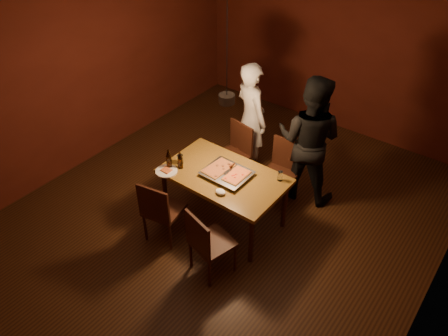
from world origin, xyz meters
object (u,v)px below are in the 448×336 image
Objects in this scene: chair_far_right at (283,166)px; chair_near_left at (159,207)px; pendant_lamp at (227,98)px; plate_slice at (166,171)px; pizza_tray at (227,174)px; beer_bottle_b at (180,160)px; dining_table at (224,179)px; chair_far_left at (236,148)px; beer_bottle_a at (169,159)px; diner_white at (251,119)px; diner_dark at (309,140)px; chair_near_right at (206,239)px.

chair_far_right is 1.74m from chair_near_left.
chair_near_left is at bearing -115.19° from pendant_lamp.
plate_slice is at bearing 48.71° from chair_far_right.
pizza_tray is 0.60m from beer_bottle_b.
dining_table is 3.08× the size of chair_far_left.
dining_table is 5.77× the size of beer_bottle_a.
diner_white is (0.22, 1.45, -0.04)m from beer_bottle_a.
plate_slice reaches higher than dining_table.
chair_far_right is at bearing 72.79° from pizza_tray.
plate_slice is 0.15× the size of diner_dark.
chair_far_right is at bearing 67.99° from dining_table.
diner_dark is at bearing 52.73° from plate_slice.
plate_slice is at bearing -147.37° from dining_table.
chair_near_left reaches higher than pizza_tray.
chair_far_right is at bearing 52.57° from plate_slice.
dining_table is 5.57× the size of plate_slice.
beer_bottle_a is at bearing -147.75° from beer_bottle_b.
beer_bottle_b is (-0.55, -0.23, 0.09)m from pizza_tray.
dining_table is 3.05× the size of chair_near_left.
chair_far_right is 0.92m from pizza_tray.
diner_white is (-0.01, 1.90, 0.30)m from chair_near_left.
pizza_tray is at bearing 31.59° from plate_slice.
diner_white is at bearing 109.29° from dining_table.
plate_slice is at bearing -142.60° from pendant_lamp.
pizza_tray is 2.04× the size of plate_slice.
chair_near_left reaches higher than dining_table.
diner_dark is at bearing -151.63° from chair_far_left.
diner_dark is 1.47m from pendant_lamp.
chair_far_left is at bearing 79.37° from chair_near_left.
chair_far_right is 1.53m from beer_bottle_a.
chair_near_right is at bearing 87.27° from chair_far_right.
pizza_tray is 2.12× the size of beer_bottle_a.
diner_dark reaches higher than dining_table.
chair_far_right reaches higher than plate_slice.
chair_far_left is 1.07m from beer_bottle_b.
beer_bottle_b reaches higher than chair_near_right.
chair_near_right is (0.03, -1.65, 0.00)m from chair_far_right.
beer_bottle_a reaches higher than dining_table.
pendant_lamp is at bearing 134.21° from pizza_tray.
diner_white is 0.94× the size of diner_dark.
diner_dark is (0.94, 0.31, 0.35)m from chair_far_left.
chair_far_right is 0.29× the size of diner_white.
pizza_tray is at bearing 24.34° from beer_bottle_a.
pendant_lamp reaches higher than chair_near_right.
chair_near_left is at bearing 113.07° from diner_white.
diner_white is at bearing 85.70° from beer_bottle_b.
beer_bottle_b is at bearing -150.33° from pendant_lamp.
chair_far_left is 0.74m from chair_far_right.
beer_bottle_b is at bearing 91.65° from chair_near_left.
chair_far_left is (-0.40, 0.80, -0.14)m from dining_table.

